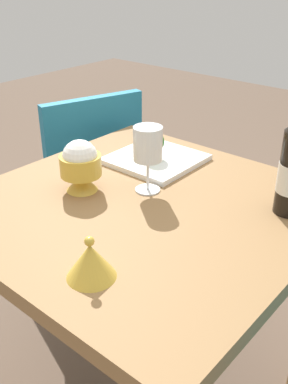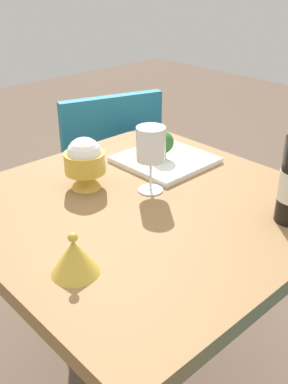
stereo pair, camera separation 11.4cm
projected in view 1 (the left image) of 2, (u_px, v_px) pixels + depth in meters
The scene contains 8 objects.
dining_table at pixel (144, 233), 1.19m from camera, with size 0.84×0.84×0.75m.
chair_near_window at pixel (88, 170), 1.84m from camera, with size 0.50×0.50×0.85m.
wine_glass at pixel (148, 146), 1.15m from camera, with size 0.08×0.08×0.18m.
rice_bowl at pixel (81, 165), 1.18m from camera, with size 0.11×0.11×0.14m.
rice_bowl_lid at pixel (91, 261), 0.87m from camera, with size 0.10×0.10×0.09m.
serving_plate at pixel (156, 159), 1.38m from camera, with size 0.25×0.25×0.02m.
broccoli_floret at pixel (153, 142), 1.34m from camera, with size 0.07×0.07×0.09m.
carrot_garnish_left at pixel (148, 140), 1.43m from camera, with size 0.03×0.03×0.05m.
Camera 1 is at (0.65, -0.76, 1.31)m, focal length 42.09 mm.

